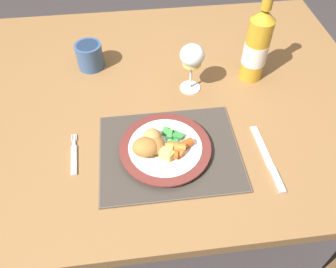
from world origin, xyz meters
TOP-DOWN VIEW (x-y plane):
  - ground_plane at (0.00, 0.00)m, footprint 6.00×6.00m
  - dining_table at (0.00, 0.00)m, footprint 1.41×0.99m
  - placemat at (0.05, -0.23)m, footprint 0.36×0.28m
  - dinner_plate at (0.04, -0.23)m, footprint 0.24×0.24m
  - breaded_croquettes at (-0.00, -0.23)m, footprint 0.10×0.09m
  - green_beans_pile at (0.06, -0.20)m, footprint 0.06×0.07m
  - glazed_carrots at (0.07, -0.25)m, footprint 0.09×0.06m
  - fork at (-0.20, -0.22)m, footprint 0.02×0.13m
  - table_knife at (0.30, -0.30)m, footprint 0.03×0.21m
  - wine_glass at (0.14, 0.01)m, footprint 0.07×0.07m
  - bottle at (0.34, 0.04)m, footprint 0.07×0.07m
  - roast_potatoes at (0.04, -0.26)m, footprint 0.04×0.04m
  - drinking_cup at (-0.16, 0.15)m, footprint 0.08×0.08m

SIDE VIEW (x-z plane):
  - ground_plane at x=0.00m, z-range 0.00..0.00m
  - dining_table at x=0.00m, z-range 0.29..1.03m
  - fork at x=-0.20m, z-range 0.74..0.75m
  - table_knife at x=0.30m, z-range 0.74..0.75m
  - placemat at x=0.05m, z-range 0.74..0.75m
  - dinner_plate at x=0.04m, z-range 0.75..0.77m
  - green_beans_pile at x=0.06m, z-range 0.77..0.78m
  - glazed_carrots at x=0.07m, z-range 0.77..0.79m
  - roast_potatoes at x=0.04m, z-range 0.77..0.79m
  - drinking_cup at x=-0.16m, z-range 0.74..0.82m
  - breaded_croquettes at x=0.00m, z-range 0.76..0.81m
  - bottle at x=0.34m, z-range 0.71..1.00m
  - wine_glass at x=0.14m, z-range 0.78..0.93m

